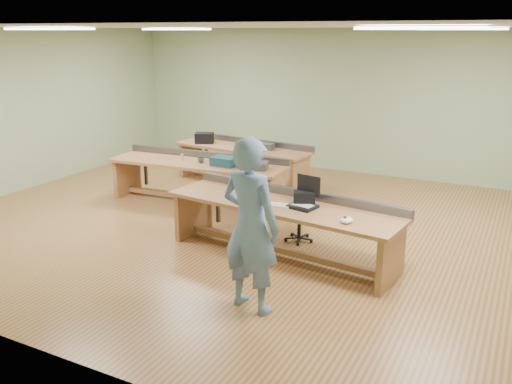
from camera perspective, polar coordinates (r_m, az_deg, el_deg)
floor at (r=8.48m, az=0.46°, el=-3.71°), size 10.00×10.00×0.00m
ceiling at (r=7.95m, az=0.51°, el=17.02°), size 10.00×10.00×0.00m
wall_back at (r=11.75m, az=9.42°, el=9.35°), size 10.00×0.04×3.00m
wall_front at (r=4.95m, az=-20.87°, el=-1.51°), size 10.00×0.04×3.00m
wall_left at (r=11.23m, az=-23.19°, el=7.91°), size 0.04×8.00×3.00m
fluor_panels at (r=7.95m, az=0.51°, el=16.80°), size 6.20×3.50×0.03m
workbench_front at (r=7.25m, az=2.87°, el=-2.56°), size 3.35×1.26×0.86m
workbench_mid at (r=9.56m, az=-6.13°, el=2.11°), size 3.22×1.07×0.86m
workbench_back at (r=10.75m, az=-1.38°, el=3.78°), size 2.90×1.07×0.86m
person at (r=5.74m, az=-0.57°, el=-3.57°), size 0.77×0.57×1.93m
laptop_base at (r=7.01m, az=4.91°, el=-1.54°), size 0.39×0.34×0.04m
laptop_screen at (r=7.04m, az=5.57°, el=0.69°), size 0.34×0.08×0.27m
keyboard at (r=7.08m, az=1.76°, el=-1.34°), size 0.49×0.22×0.03m
trackball_mouse at (r=6.53m, az=9.53°, el=-2.93°), size 0.16×0.19×0.07m
camera_bag at (r=7.10m, az=5.10°, el=-0.66°), size 0.33×0.28×0.19m
task_chair at (r=7.90m, az=4.77°, el=-3.09°), size 0.54×0.54×0.79m
parts_bin_teal at (r=9.20m, az=-3.31°, el=3.27°), size 0.44×0.34×0.15m
parts_bin_grey at (r=8.94m, az=-0.18°, el=2.81°), size 0.50×0.39×0.12m
mug at (r=9.44m, az=-5.82°, el=3.38°), size 0.13×0.13×0.09m
drinks_can at (r=9.66m, az=-7.76°, el=3.67°), size 0.07×0.07×0.11m
storage_box_back at (r=11.08m, az=-5.46°, el=5.68°), size 0.44×0.39×0.21m
tray_back at (r=10.44m, az=1.04°, el=4.82°), size 0.31×0.24×0.12m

